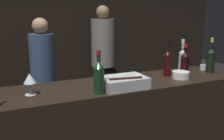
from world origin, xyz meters
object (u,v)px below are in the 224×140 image
(ice_bin_with_bottles, at_px, (123,81))
(person_in_hoodie, at_px, (103,56))
(red_wine_bottle_burgundy, at_px, (99,76))
(wine_glass, at_px, (30,79))
(champagne_bottle, at_px, (211,59))
(person_blond_tee, at_px, (43,72))
(white_wine_bottle, at_px, (182,59))
(candle_votive, at_px, (203,67))
(bowl_white, at_px, (181,75))
(red_wine_bottle_tall, at_px, (185,62))
(red_wine_bottle_black_foil, at_px, (167,62))

(ice_bin_with_bottles, relative_size, person_in_hoodie, 0.21)
(red_wine_bottle_burgundy, bearing_deg, wine_glass, 159.73)
(champagne_bottle, bearing_deg, red_wine_bottle_burgundy, -172.32)
(champagne_bottle, bearing_deg, person_blond_tee, 136.60)
(wine_glass, bearing_deg, white_wine_bottle, 5.34)
(person_in_hoodie, bearing_deg, white_wine_bottle, 53.48)
(candle_votive, distance_m, person_blond_tee, 2.04)
(champagne_bottle, xyz_separation_m, person_in_hoodie, (-0.49, 1.79, -0.21))
(ice_bin_with_bottles, height_order, candle_votive, ice_bin_with_bottles)
(ice_bin_with_bottles, relative_size, champagne_bottle, 1.03)
(ice_bin_with_bottles, distance_m, bowl_white, 0.64)
(bowl_white, relative_size, white_wine_bottle, 0.47)
(person_blond_tee, bearing_deg, red_wine_bottle_burgundy, 86.55)
(red_wine_bottle_burgundy, bearing_deg, red_wine_bottle_tall, 11.54)
(red_wine_bottle_black_foil, relative_size, person_in_hoodie, 0.19)
(red_wine_bottle_black_foil, distance_m, champagne_bottle, 0.51)
(ice_bin_with_bottles, bearing_deg, person_in_hoodie, 72.71)
(wine_glass, xyz_separation_m, person_in_hoodie, (1.34, 1.79, -0.19))
(bowl_white, bearing_deg, candle_votive, 22.34)
(white_wine_bottle, relative_size, red_wine_bottle_burgundy, 1.02)
(bowl_white, distance_m, red_wine_bottle_burgundy, 0.90)
(ice_bin_with_bottles, height_order, person_blond_tee, person_blond_tee)
(candle_votive, relative_size, red_wine_bottle_tall, 0.24)
(candle_votive, xyz_separation_m, person_in_hoodie, (-0.53, 1.67, -0.09))
(red_wine_bottle_burgundy, xyz_separation_m, red_wine_bottle_black_foil, (0.83, 0.25, 0.00))
(white_wine_bottle, distance_m, person_blond_tee, 1.83)
(red_wine_bottle_tall, distance_m, champagne_bottle, 0.32)
(white_wine_bottle, height_order, person_in_hoodie, person_in_hoodie)
(ice_bin_with_bottles, relative_size, bowl_white, 2.32)
(bowl_white, xyz_separation_m, red_wine_bottle_black_foil, (-0.06, 0.14, 0.11))
(candle_votive, height_order, red_wine_bottle_burgundy, red_wine_bottle_burgundy)
(white_wine_bottle, bearing_deg, person_blond_tee, 134.59)
(candle_votive, height_order, red_wine_bottle_tall, red_wine_bottle_tall)
(wine_glass, bearing_deg, red_wine_bottle_burgundy, -20.27)
(person_in_hoodie, bearing_deg, bowl_white, 46.64)
(bowl_white, relative_size, champagne_bottle, 0.45)
(candle_votive, xyz_separation_m, white_wine_bottle, (-0.28, 0.03, 0.11))
(wine_glass, xyz_separation_m, champagne_bottle, (1.83, -0.00, 0.02))
(ice_bin_with_bottles, distance_m, red_wine_bottle_black_foil, 0.62)
(bowl_white, xyz_separation_m, red_wine_bottle_tall, (0.12, 0.10, 0.10))
(white_wine_bottle, relative_size, champagne_bottle, 0.95)
(bowl_white, bearing_deg, red_wine_bottle_burgundy, -173.02)
(candle_votive, height_order, person_blond_tee, person_blond_tee)
(red_wine_bottle_black_foil, height_order, person_blond_tee, person_blond_tee)
(ice_bin_with_bottles, relative_size, wine_glass, 2.23)
(candle_votive, height_order, person_in_hoodie, person_in_hoodie)
(wine_glass, bearing_deg, ice_bin_with_bottles, -9.03)
(ice_bin_with_bottles, distance_m, red_wine_bottle_tall, 0.78)
(red_wine_bottle_tall, distance_m, person_in_hoodie, 1.78)
(ice_bin_with_bottles, distance_m, person_in_hoodie, 2.00)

